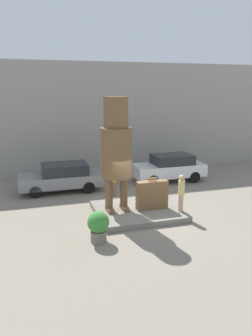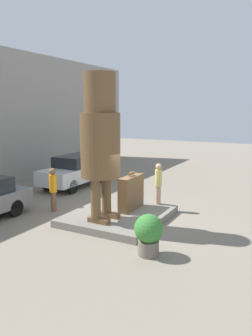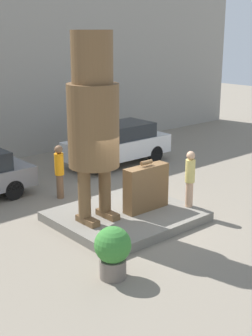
% 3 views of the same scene
% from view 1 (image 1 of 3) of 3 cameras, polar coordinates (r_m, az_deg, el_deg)
% --- Properties ---
extents(ground_plane, '(60.00, 60.00, 0.00)m').
position_cam_1_polar(ground_plane, '(14.50, 2.05, -7.97)').
color(ground_plane, gray).
extents(pedestal, '(3.63, 3.19, 0.25)m').
position_cam_1_polar(pedestal, '(14.45, 2.05, -7.51)').
color(pedestal, slate).
rests_on(pedestal, ground_plane).
extents(building_backdrop, '(28.00, 0.60, 6.99)m').
position_cam_1_polar(building_backdrop, '(21.40, -4.98, 8.63)').
color(building_backdrop, gray).
rests_on(building_backdrop, ground_plane).
extents(statue_figure, '(1.30, 1.30, 4.80)m').
position_cam_1_polar(statue_figure, '(13.55, -1.74, 3.93)').
color(statue_figure, brown).
rests_on(statue_figure, pedestal).
extents(giant_suitcase, '(1.37, 0.38, 1.41)m').
position_cam_1_polar(giant_suitcase, '(14.21, 4.54, -4.70)').
color(giant_suitcase, brown).
rests_on(giant_suitcase, pedestal).
extents(tourist, '(0.27, 0.27, 1.61)m').
position_cam_1_polar(tourist, '(14.00, 9.61, -4.06)').
color(tourist, tan).
rests_on(tourist, pedestal).
extents(parked_car_grey, '(4.33, 1.77, 1.48)m').
position_cam_1_polar(parked_car_grey, '(17.73, -11.09, -1.52)').
color(parked_car_grey, gray).
rests_on(parked_car_grey, ground_plane).
extents(parked_car_white, '(4.19, 1.73, 1.58)m').
position_cam_1_polar(parked_car_white, '(19.48, 7.60, 0.14)').
color(parked_car_white, silver).
rests_on(parked_car_white, ground_plane).
extents(planter_pot, '(0.78, 0.78, 1.14)m').
position_cam_1_polar(planter_pot, '(11.79, -4.83, -9.91)').
color(planter_pot, '#70665B').
rests_on(planter_pot, ground_plane).
extents(worker_hivis, '(0.29, 0.29, 1.69)m').
position_cam_1_polar(worker_hivis, '(16.56, -2.10, -1.83)').
color(worker_hivis, brown).
rests_on(worker_hivis, ground_plane).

